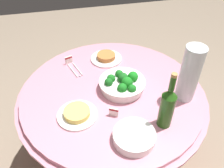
% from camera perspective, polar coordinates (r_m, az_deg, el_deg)
% --- Properties ---
extents(ground_plane, '(6.00, 6.00, 0.00)m').
position_cam_1_polar(ground_plane, '(2.00, -0.00, -17.31)').
color(ground_plane, gray).
extents(buffet_table, '(1.16, 1.16, 0.74)m').
position_cam_1_polar(buffet_table, '(1.69, -0.00, -10.65)').
color(buffet_table, maroon).
rests_on(buffet_table, ground_plane).
extents(broccoli_bowl, '(0.28, 0.28, 0.12)m').
position_cam_1_polar(broccoli_bowl, '(1.40, 2.65, 0.13)').
color(broccoli_bowl, white).
rests_on(broccoli_bowl, buffet_table).
extents(plate_stack, '(0.21, 0.21, 0.05)m').
position_cam_1_polar(plate_stack, '(1.16, 5.45, -12.73)').
color(plate_stack, white).
rests_on(plate_stack, buffet_table).
extents(wine_bottle, '(0.07, 0.07, 0.34)m').
position_cam_1_polar(wine_bottle, '(1.18, 13.41, -5.43)').
color(wine_bottle, '#215114').
rests_on(wine_bottle, buffet_table).
extents(decorative_fruit_vase, '(0.11, 0.11, 0.34)m').
position_cam_1_polar(decorative_fruit_vase, '(1.34, 18.47, 2.04)').
color(decorative_fruit_vase, silver).
rests_on(decorative_fruit_vase, buffet_table).
extents(serving_tongs, '(0.09, 0.17, 0.01)m').
position_cam_1_polar(serving_tongs, '(1.58, -8.99, 3.36)').
color(serving_tongs, silver).
rests_on(serving_tongs, buffet_table).
extents(food_plate_peanuts, '(0.22, 0.22, 0.04)m').
position_cam_1_polar(food_plate_peanuts, '(1.66, -1.44, 6.55)').
color(food_plate_peanuts, white).
rests_on(food_plate_peanuts, buffet_table).
extents(food_plate_noodles, '(0.22, 0.22, 0.04)m').
position_cam_1_polar(food_plate_noodles, '(1.28, -8.58, -7.21)').
color(food_plate_noodles, white).
rests_on(food_plate_noodles, buffet_table).
extents(label_placard_front, '(0.05, 0.03, 0.05)m').
position_cam_1_polar(label_placard_front, '(1.64, -10.61, 5.95)').
color(label_placard_front, white).
rests_on(label_placard_front, buffet_table).
extents(label_placard_mid, '(0.05, 0.03, 0.05)m').
position_cam_1_polar(label_placard_mid, '(1.25, 0.42, -6.82)').
color(label_placard_mid, white).
rests_on(label_placard_mid, buffet_table).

